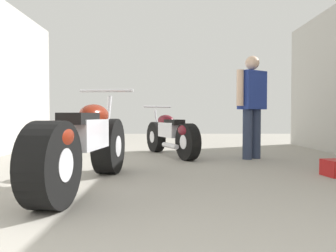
{
  "coord_description": "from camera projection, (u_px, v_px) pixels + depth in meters",
  "views": [
    {
      "loc": [
        -0.13,
        -0.53,
        0.7
      ],
      "look_at": [
        -0.09,
        3.78,
        0.56
      ],
      "focal_mm": 34.48,
      "sensor_mm": 36.0,
      "label": 1
    }
  ],
  "objects": [
    {
      "name": "motorcycle_maroon_cruiser",
      "position": [
        85.0,
        145.0,
        3.12
      ],
      "size": [
        0.66,
        2.19,
        1.02
      ],
      "color": "black",
      "rests_on": "ground_plane"
    },
    {
      "name": "motorcycle_black_naked",
      "position": [
        171.0,
        134.0,
        5.61
      ],
      "size": [
        0.96,
        1.8,
        0.89
      ],
      "color": "black",
      "rests_on": "ground_plane"
    },
    {
      "name": "ground_plane",
      "position": [
        175.0,
        171.0,
        4.07
      ],
      "size": [
        16.89,
        16.89,
        0.0
      ],
      "primitive_type": "plane",
      "color": "#9E998E"
    },
    {
      "name": "mechanic_in_blue",
      "position": [
        252.0,
        101.0,
        5.22
      ],
      "size": [
        0.61,
        0.46,
        1.67
      ],
      "color": "#2D3851",
      "rests_on": "ground_plane"
    }
  ]
}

